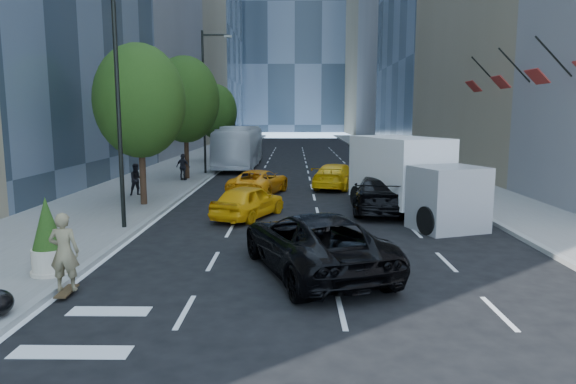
{
  "coord_description": "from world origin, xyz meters",
  "views": [
    {
      "loc": [
        -0.06,
        -14.92,
        4.38
      ],
      "look_at": [
        -0.28,
        3.37,
        1.6
      ],
      "focal_mm": 32.0,
      "sensor_mm": 36.0,
      "label": 1
    }
  ],
  "objects_px": {
    "black_sedan_mercedes": "(380,194)",
    "box_truck": "(410,177)",
    "city_bus": "(239,147)",
    "planter_shrub": "(48,237)",
    "skateboarder": "(65,257)",
    "black_sedan_lincoln": "(314,242)"
  },
  "relations": [
    {
      "from": "city_bus",
      "to": "planter_shrub",
      "type": "distance_m",
      "value": 29.45
    },
    {
      "from": "black_sedan_mercedes",
      "to": "planter_shrub",
      "type": "xyz_separation_m",
      "value": [
        -10.41,
        -9.74,
        0.32
      ]
    },
    {
      "from": "skateboarder",
      "to": "planter_shrub",
      "type": "distance_m",
      "value": 1.62
    },
    {
      "from": "skateboarder",
      "to": "box_truck",
      "type": "distance_m",
      "value": 14.38
    },
    {
      "from": "planter_shrub",
      "to": "black_sedan_lincoln",
      "type": "bearing_deg",
      "value": 5.99
    },
    {
      "from": "box_truck",
      "to": "planter_shrub",
      "type": "xyz_separation_m",
      "value": [
        -11.49,
        -8.54,
        -0.57
      ]
    },
    {
      "from": "black_sedan_mercedes",
      "to": "city_bus",
      "type": "xyz_separation_m",
      "value": [
        -8.42,
        19.64,
        0.88
      ]
    },
    {
      "from": "black_sedan_lincoln",
      "to": "city_bus",
      "type": "xyz_separation_m",
      "value": [
        -5.11,
        28.64,
        0.86
      ]
    },
    {
      "from": "black_sedan_lincoln",
      "to": "black_sedan_mercedes",
      "type": "height_order",
      "value": "black_sedan_lincoln"
    },
    {
      "from": "black_sedan_lincoln",
      "to": "city_bus",
      "type": "height_order",
      "value": "city_bus"
    },
    {
      "from": "skateboarder",
      "to": "box_truck",
      "type": "relative_size",
      "value": 0.26
    },
    {
      "from": "city_bus",
      "to": "planter_shrub",
      "type": "relative_size",
      "value": 5.85
    },
    {
      "from": "skateboarder",
      "to": "black_sedan_lincoln",
      "type": "bearing_deg",
      "value": -165.69
    },
    {
      "from": "box_truck",
      "to": "black_sedan_mercedes",
      "type": "bearing_deg",
      "value": 112.64
    },
    {
      "from": "skateboarder",
      "to": "box_truck",
      "type": "height_order",
      "value": "box_truck"
    },
    {
      "from": "planter_shrub",
      "to": "skateboarder",
      "type": "bearing_deg",
      "value": -51.46
    },
    {
      "from": "black_sedan_lincoln",
      "to": "planter_shrub",
      "type": "distance_m",
      "value": 7.15
    },
    {
      "from": "box_truck",
      "to": "planter_shrub",
      "type": "bearing_deg",
      "value": -162.8
    },
    {
      "from": "skateboarder",
      "to": "city_bus",
      "type": "height_order",
      "value": "city_bus"
    },
    {
      "from": "black_sedan_mercedes",
      "to": "box_truck",
      "type": "relative_size",
      "value": 0.76
    },
    {
      "from": "city_bus",
      "to": "planter_shrub",
      "type": "height_order",
      "value": "city_bus"
    },
    {
      "from": "skateboarder",
      "to": "city_bus",
      "type": "distance_m",
      "value": 30.66
    }
  ]
}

